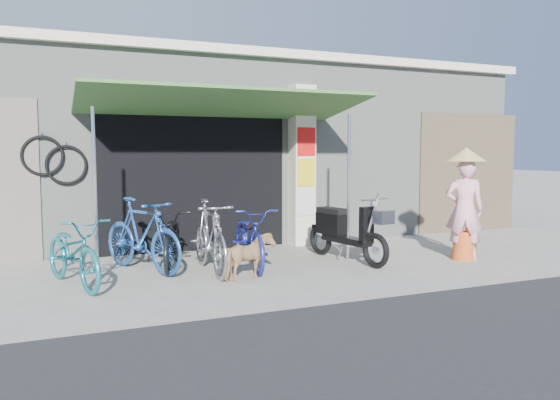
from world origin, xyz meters
name	(u,v)px	position (x,y,z in m)	size (l,w,h in m)	color
ground	(320,274)	(0.00, 0.00, 0.00)	(80.00, 80.00, 0.00)	gray
bicycle_shop	(218,149)	(0.00, 5.09, 1.83)	(12.30, 5.30, 3.66)	gray
shop_pillar	(301,166)	(0.85, 2.45, 1.50)	(0.42, 0.44, 3.00)	beige
awning	(225,105)	(-0.90, 1.63, 2.51)	(4.60, 1.88, 2.72)	#34612B
neighbour_right	(468,173)	(5.00, 2.59, 1.30)	(2.60, 0.06, 2.60)	brown
bike_teal	(74,252)	(-3.30, 0.58, 0.46)	(0.61, 1.75, 0.92)	#196672
bike_blue	(142,235)	(-2.33, 1.17, 0.55)	(0.51, 1.82, 1.09)	navy
bike_black	(173,238)	(-1.86, 1.25, 0.46)	(0.61, 1.75, 0.92)	black
bike_silver	(210,236)	(-1.44, 0.69, 0.53)	(0.50, 1.78, 1.07)	#ABAAAF
bike_navy	(250,237)	(-0.78, 0.81, 0.47)	(0.62, 1.79, 0.94)	navy
street_dog	(249,257)	(-1.07, 0.04, 0.32)	(0.34, 0.75, 0.64)	#96674F
moped	(345,231)	(0.81, 0.70, 0.48)	(0.65, 1.86, 1.06)	black
nun	(465,205)	(2.66, 0.03, 0.90)	(0.72, 0.68, 1.83)	pink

